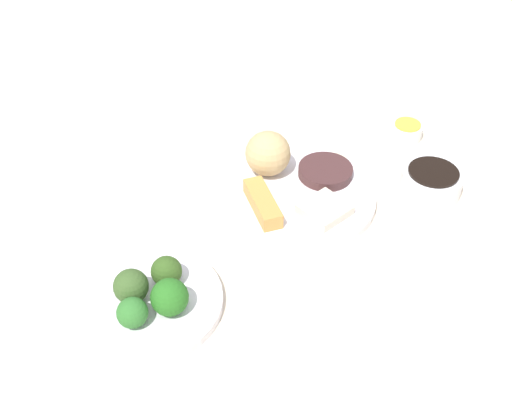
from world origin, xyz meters
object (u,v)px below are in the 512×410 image
(broccoli_plate, at_px, (149,302))
(sauce_ramekin_hot_mustard, at_px, (406,131))
(soy_sauce_bowl, at_px, (431,183))
(main_plate, at_px, (295,195))

(broccoli_plate, distance_m, sauce_ramekin_hot_mustard, 0.58)
(soy_sauce_bowl, relative_size, sauce_ramekin_hot_mustard, 1.73)
(main_plate, height_order, sauce_ramekin_hot_mustard, sauce_ramekin_hot_mustard)
(soy_sauce_bowl, height_order, sauce_ramekin_hot_mustard, soy_sauce_bowl)
(main_plate, relative_size, sauce_ramekin_hot_mustard, 4.57)
(soy_sauce_bowl, distance_m, sauce_ramekin_hot_mustard, 0.16)
(soy_sauce_bowl, bearing_deg, main_plate, -122.79)
(sauce_ramekin_hot_mustard, bearing_deg, soy_sauce_bowl, -34.50)
(broccoli_plate, bearing_deg, soy_sauce_bowl, 81.69)
(sauce_ramekin_hot_mustard, bearing_deg, main_plate, -87.92)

